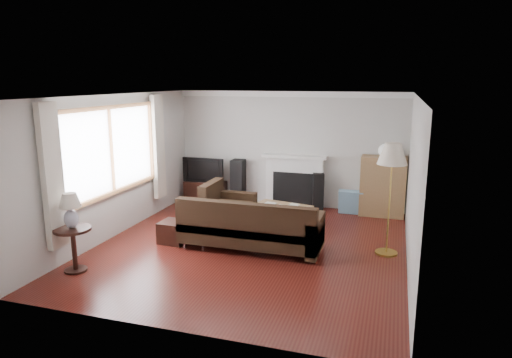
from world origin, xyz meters
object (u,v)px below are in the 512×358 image
(sectional_sofa, at_px, (251,225))
(side_table, at_px, (74,250))
(coffee_table, at_px, (282,216))
(floor_lamp, at_px, (390,200))
(bookshelf, at_px, (383,186))
(tv_stand, at_px, (206,191))

(sectional_sofa, distance_m, side_table, 2.73)
(sectional_sofa, height_order, coffee_table, sectional_sofa)
(coffee_table, distance_m, floor_lamp, 2.24)
(sectional_sofa, bearing_deg, coffee_table, 80.56)
(bookshelf, distance_m, floor_lamp, 2.19)
(tv_stand, bearing_deg, bookshelf, 0.12)
(sectional_sofa, height_order, side_table, sectional_sofa)
(side_table, bearing_deg, tv_stand, 86.55)
(tv_stand, distance_m, side_table, 4.21)
(bookshelf, bearing_deg, side_table, -134.73)
(coffee_table, bearing_deg, side_table, -117.03)
(coffee_table, bearing_deg, sectional_sofa, -87.07)
(tv_stand, relative_size, side_table, 1.40)
(tv_stand, xyz_separation_m, side_table, (-0.25, -4.21, 0.10))
(bookshelf, distance_m, coffee_table, 2.25)
(sectional_sofa, distance_m, floor_lamp, 2.25)
(bookshelf, distance_m, sectional_sofa, 3.26)
(bookshelf, xyz_separation_m, sectional_sofa, (-1.99, -2.57, -0.21))
(sectional_sofa, xyz_separation_m, floor_lamp, (2.16, 0.40, 0.49))
(sectional_sofa, distance_m, coffee_table, 1.30)
(tv_stand, relative_size, floor_lamp, 0.51)
(bookshelf, distance_m, side_table, 5.94)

